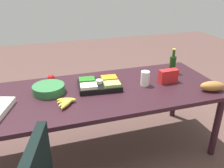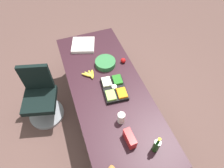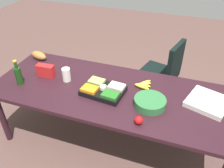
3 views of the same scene
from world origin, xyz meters
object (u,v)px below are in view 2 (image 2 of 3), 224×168
Objects in this scene: office_chair at (41,100)px; veggie_tray at (114,89)px; banana_bunch at (90,75)px; mayo_jar at (121,118)px; wine_bottle at (156,146)px; salad_bowl at (105,63)px; apple_red at (123,61)px; conference_table at (108,91)px; chip_bag_red at (130,138)px; pizza_box at (83,45)px.

office_chair is 2.13× the size of veggie_tray.
mayo_jar is at bearing -168.95° from banana_bunch.
wine_bottle is 1.41m from salad_bowl.
apple_red is at bearing -90.71° from office_chair.
chip_bag_red is at bearing 178.63° from conference_table.
wine_bottle is 1.48× the size of banana_bunch.
salad_bowl is (1.22, -0.13, -0.03)m from chip_bag_red.
conference_table is at bearing 12.19° from wine_bottle.
veggie_tray is 2.31× the size of banana_bunch.
conference_table is 13.12× the size of banana_bunch.
mayo_jar is (0.27, -0.00, 0.01)m from chip_bag_red.
banana_bunch is (-0.65, 0.08, 0.00)m from pizza_box.
office_chair is 3.32× the size of wine_bottle.
chip_bag_red is 1.03× the size of banana_bunch.
mayo_jar is (-0.47, 0.08, 0.04)m from veggie_tray.
conference_table is at bearing 136.38° from apple_red.
salad_bowl is 1.57× the size of banana_bunch.
salad_bowl is 4.01× the size of apple_red.
wine_bottle reaches higher than apple_red.
apple_red reaches higher than conference_table.
conference_table is 33.45× the size of apple_red.
apple_red is (-0.57, -0.48, 0.01)m from pizza_box.
pizza_box is at bearing 3.34° from mayo_jar.
office_chair is at bearing 66.70° from conference_table.
salad_bowl is at bearing -88.59° from office_chair.
conference_table is 7.06× the size of pizza_box.
banana_bunch is at bearing 11.05° from mayo_jar.
pizza_box is at bearing 9.38° from veggie_tray.
veggie_tray is at bearing -9.93° from mayo_jar.
salad_bowl is at bearing 4.18° from wine_bottle.
conference_table is 16.74× the size of mayo_jar.
salad_bowl is (1.41, 0.10, -0.07)m from wine_bottle.
chip_bag_red is 1.23m from salad_bowl.
wine_bottle is (-0.91, -0.14, 0.07)m from veggie_tray.
wine_bottle is at bearing 172.96° from apple_red.
mayo_jar is at bearing 170.07° from veggie_tray.
conference_table is 8.85× the size of wine_bottle.
wine_bottle reaches higher than banana_bunch.
apple_red is at bearing -34.65° from veggie_tray.
salad_bowl is at bearing -65.23° from banana_bunch.
wine_bottle is (-1.93, -0.31, 0.09)m from pizza_box.
apple_red is (0.45, -0.31, 0.00)m from veggie_tray.
salad_bowl reaches higher than conference_table.
veggie_tray is at bearing 145.35° from apple_red.
banana_bunch is (-0.09, 0.55, -0.01)m from apple_red.
wine_bottle is 0.50m from mayo_jar.
office_chair reaches higher than conference_table.
apple_red is at bearing -7.04° from wine_bottle.
chip_bag_red reaches higher than apple_red.
conference_table is 0.46m from salad_bowl.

